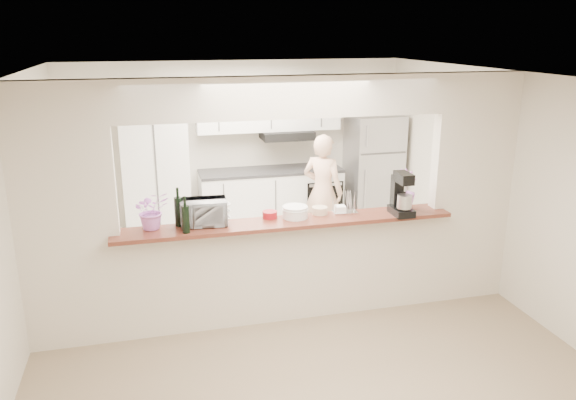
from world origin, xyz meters
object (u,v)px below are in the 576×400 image
object	(u,v)px
stand_mixer	(401,196)
person	(323,192)
toaster_oven	(203,212)
refrigerator	(373,170)

from	to	relation	value
stand_mixer	person	distance (m)	2.06
toaster_oven	person	world-z (taller)	person
stand_mixer	person	bearing A→B (deg)	95.63
toaster_oven	person	distance (m)	2.58
refrigerator	stand_mixer	size ratio (longest dim) A/B	3.82
refrigerator	person	size ratio (longest dim) A/B	1.08
refrigerator	toaster_oven	world-z (taller)	refrigerator
toaster_oven	stand_mixer	xyz separation A→B (m)	(1.99, -0.18, 0.08)
toaster_oven	stand_mixer	bearing A→B (deg)	-1.82
refrigerator	stand_mixer	world-z (taller)	refrigerator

